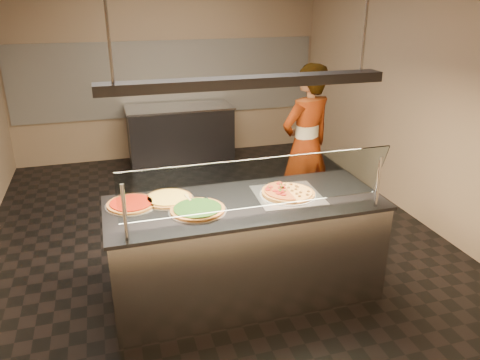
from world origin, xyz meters
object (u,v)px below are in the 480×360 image
object	(u,v)px
pizza_tomato	(131,204)
half_pizza_sausage	(300,191)
sneeze_guard	(259,184)
half_pizza_pepperoni	(276,193)
serving_counter	(245,249)
pizza_cheese	(168,198)
heat_lamp_housing	(246,82)
prep_table	(180,135)
worker	(306,146)
pizza_spatula	(194,199)
pizza_spinach	(197,209)
perforated_tray	(288,194)

from	to	relation	value
pizza_tomato	half_pizza_sausage	bearing A→B (deg)	-6.94
sneeze_guard	half_pizza_pepperoni	bearing A→B (deg)	52.11
serving_counter	half_pizza_sausage	distance (m)	0.71
pizza_cheese	heat_lamp_housing	world-z (taller)	heat_lamp_housing
pizza_tomato	sneeze_guard	bearing A→B (deg)	-29.88
prep_table	heat_lamp_housing	size ratio (longest dim) A/B	0.73
worker	heat_lamp_housing	distance (m)	1.97
pizza_spatula	pizza_tomato	bearing A→B (deg)	170.17
serving_counter	half_pizza_sausage	bearing A→B (deg)	2.57
pizza_spinach	pizza_cheese	size ratio (longest dim) A/B	1.09
half_pizza_sausage	pizza_spinach	bearing A→B (deg)	-174.41
prep_table	sneeze_guard	bearing A→B (deg)	-90.79
half_pizza_sausage	prep_table	world-z (taller)	half_pizza_sausage
half_pizza_sausage	heat_lamp_housing	distance (m)	1.12
half_pizza_pepperoni	half_pizza_sausage	xyz separation A→B (m)	(0.23, -0.00, -0.01)
perforated_tray	pizza_spinach	xyz separation A→B (m)	(-0.83, -0.09, 0.01)
sneeze_guard	pizza_spinach	world-z (taller)	sneeze_guard
pizza_spatula	pizza_cheese	bearing A→B (deg)	150.75
sneeze_guard	half_pizza_pepperoni	distance (m)	0.53
half_pizza_sausage	pizza_tomato	distance (m)	1.47
pizza_spatula	prep_table	size ratio (longest dim) A/B	0.14
half_pizza_sausage	pizza_tomato	size ratio (longest dim) A/B	1.10
worker	serving_counter	bearing A→B (deg)	29.35
sneeze_guard	prep_table	size ratio (longest dim) A/B	1.28
perforated_tray	pizza_cheese	xyz separation A→B (m)	(-1.03, 0.20, 0.01)
pizza_tomato	heat_lamp_housing	distance (m)	1.40
pizza_spinach	worker	bearing A→B (deg)	40.61
pizza_tomato	heat_lamp_housing	bearing A→B (deg)	-11.96
perforated_tray	half_pizza_pepperoni	world-z (taller)	half_pizza_pepperoni
pizza_spinach	prep_table	bearing A→B (deg)	82.68
perforated_tray	half_pizza_sausage	size ratio (longest dim) A/B	1.24
half_pizza_sausage	heat_lamp_housing	bearing A→B (deg)	-177.43
pizza_tomato	perforated_tray	bearing A→B (deg)	-7.58
serving_counter	pizza_spinach	size ratio (longest dim) A/B	4.94
pizza_tomato	serving_counter	bearing A→B (deg)	-11.96
half_pizza_pepperoni	pizza_cheese	world-z (taller)	half_pizza_pepperoni
heat_lamp_housing	worker	bearing A→B (deg)	48.40
perforated_tray	half_pizza_sausage	world-z (taller)	half_pizza_sausage
sneeze_guard	half_pizza_sausage	world-z (taller)	sneeze_guard
half_pizza_pepperoni	pizza_cheese	xyz separation A→B (m)	(-0.92, 0.20, -0.02)
sneeze_guard	perforated_tray	size ratio (longest dim) A/B	3.60
prep_table	worker	world-z (taller)	worker
half_pizza_pepperoni	pizza_tomato	xyz separation A→B (m)	(-1.23, 0.18, -0.02)
serving_counter	pizza_spinach	bearing A→B (deg)	-170.90
half_pizza_sausage	pizza_spinach	distance (m)	0.95
pizza_tomato	prep_table	distance (m)	3.72
pizza_spatula	sneeze_guard	bearing A→B (deg)	-46.65
perforated_tray	half_pizza_pepperoni	xyz separation A→B (m)	(-0.11, 0.00, 0.03)
heat_lamp_housing	half_pizza_sausage	bearing A→B (deg)	2.57
serving_counter	worker	xyz separation A→B (m)	(1.12, 1.27, 0.48)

